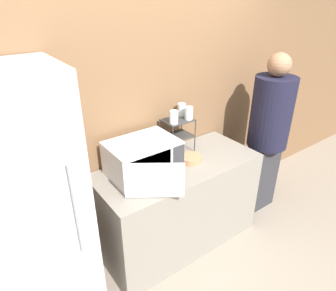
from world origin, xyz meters
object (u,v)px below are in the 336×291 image
(microwave, at_px, (143,159))
(dish_rack, at_px, (177,129))
(glass_back_right, at_px, (182,110))
(person, at_px, (269,129))
(bowl, at_px, (190,159))
(glass_front_left, at_px, (174,117))
(glass_front_right, at_px, (189,113))
(refrigerator, at_px, (33,208))

(microwave, bearing_deg, dish_rack, 17.94)
(glass_back_right, bearing_deg, dish_rack, -147.91)
(dish_rack, distance_m, person, 1.04)
(bowl, bearing_deg, glass_front_left, 111.75)
(glass_front_right, xyz_separation_m, person, (0.90, -0.26, -0.30))
(glass_front_right, bearing_deg, glass_back_right, 87.75)
(glass_front_right, bearing_deg, glass_front_left, 179.84)
(bowl, height_order, refrigerator, refrigerator)
(glass_front_right, distance_m, person, 0.98)
(glass_back_right, xyz_separation_m, refrigerator, (-1.47, -0.23, -0.32))
(dish_rack, xyz_separation_m, glass_front_left, (-0.08, -0.05, 0.15))
(microwave, xyz_separation_m, refrigerator, (-0.90, -0.02, -0.08))
(bowl, height_order, person, person)
(microwave, xyz_separation_m, bowl, (0.46, -0.07, -0.12))
(refrigerator, bearing_deg, bowl, -2.06)
(refrigerator, bearing_deg, person, -3.31)
(glass_front_left, distance_m, refrigerator, 1.34)
(microwave, xyz_separation_m, glass_front_left, (0.39, 0.10, 0.25))
(microwave, height_order, glass_back_right, glass_back_right)
(dish_rack, height_order, person, person)
(dish_rack, xyz_separation_m, refrigerator, (-1.38, -0.17, -0.17))
(microwave, xyz_separation_m, glass_front_right, (0.56, 0.10, 0.25))
(glass_front_right, bearing_deg, refrigerator, -175.36)
(glass_back_right, height_order, glass_front_right, same)
(person, bearing_deg, refrigerator, 176.69)
(glass_front_left, relative_size, person, 0.07)
(refrigerator, bearing_deg, dish_rack, 7.18)
(glass_front_right, distance_m, refrigerator, 1.51)
(dish_rack, height_order, glass_front_right, glass_front_right)
(dish_rack, bearing_deg, glass_back_right, 32.09)
(dish_rack, height_order, glass_front_left, glass_front_left)
(glass_front_right, bearing_deg, dish_rack, 147.60)
(glass_front_left, height_order, bowl, glass_front_left)
(microwave, distance_m, bowl, 0.48)
(microwave, relative_size, bowl, 3.42)
(glass_front_left, height_order, glass_front_right, same)
(microwave, height_order, refrigerator, refrigerator)
(dish_rack, bearing_deg, glass_front_right, -32.40)
(glass_front_left, bearing_deg, person, -13.47)
(microwave, distance_m, refrigerator, 0.91)
(microwave, bearing_deg, person, -6.10)
(glass_front_right, xyz_separation_m, bowl, (-0.10, -0.17, -0.37))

